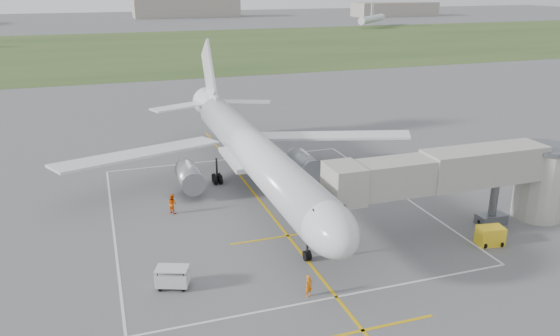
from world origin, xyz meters
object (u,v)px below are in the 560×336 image
object	(u,v)px
jet_bridge	(475,177)
gpu_unit	(490,236)
airliner	(252,151)
ramp_worker_wing	(172,204)
ramp_worker_nose	(309,286)
baggage_cart	(173,277)

from	to	relation	value
jet_bridge	gpu_unit	bearing A→B (deg)	-98.91
airliner	jet_bridge	size ratio (longest dim) A/B	2.00
gpu_unit	ramp_worker_wing	size ratio (longest dim) A/B	1.21
airliner	jet_bridge	distance (m)	21.22
airliner	gpu_unit	xyz separation A→B (m)	(15.20, -17.56, -3.63)
jet_bridge	ramp_worker_wing	world-z (taller)	jet_bridge
airliner	ramp_worker_nose	distance (m)	20.41
gpu_unit	ramp_worker_nose	bearing A→B (deg)	-162.62
ramp_worker_nose	ramp_worker_wing	xyz separation A→B (m)	(-6.82, 17.28, 0.14)
jet_bridge	gpu_unit	distance (m)	5.20
gpu_unit	ramp_worker_nose	world-z (taller)	ramp_worker_nose
ramp_worker_wing	ramp_worker_nose	bearing A→B (deg)	166.56
baggage_cart	ramp_worker_nose	bearing A→B (deg)	-4.11
jet_bridge	baggage_cart	bearing A→B (deg)	-176.35
jet_bridge	ramp_worker_wing	distance (m)	27.15
airliner	ramp_worker_wing	world-z (taller)	airliner
ramp_worker_wing	gpu_unit	bearing A→B (deg)	-156.92
baggage_cart	ramp_worker_wing	bearing A→B (deg)	103.05
gpu_unit	baggage_cart	world-z (taller)	baggage_cart
jet_bridge	baggage_cart	xyz separation A→B (m)	(-26.16, -1.67, -3.94)
baggage_cart	ramp_worker_wing	xyz separation A→B (m)	(1.87, 13.18, 0.13)
ramp_worker_nose	ramp_worker_wing	bearing A→B (deg)	86.61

